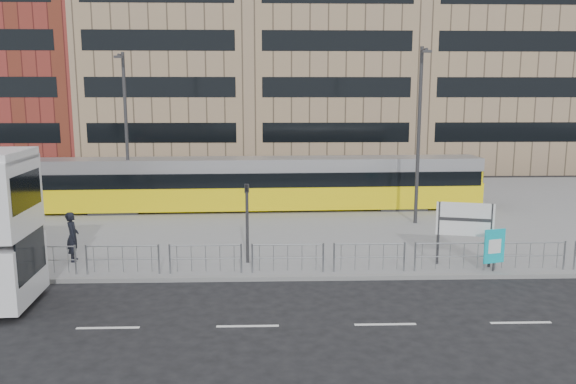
{
  "coord_description": "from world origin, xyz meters",
  "views": [
    {
      "loc": [
        -1.31,
        -19.32,
        6.58
      ],
      "look_at": [
        -0.52,
        6.0,
        2.2
      ],
      "focal_mm": 35.0,
      "sensor_mm": 36.0,
      "label": 1
    }
  ],
  "objects_px": {
    "station_sign": "(465,222)",
    "lamp_post_west": "(126,127)",
    "traffic_light_west": "(247,213)",
    "tram": "(260,184)",
    "ad_panel": "(494,247)",
    "lamp_post_east": "(419,129)",
    "pedestrian": "(73,237)"
  },
  "relations": [
    {
      "from": "station_sign",
      "to": "lamp_post_west",
      "type": "distance_m",
      "value": 18.47
    },
    {
      "from": "station_sign",
      "to": "traffic_light_west",
      "type": "height_order",
      "value": "traffic_light_west"
    },
    {
      "from": "tram",
      "to": "lamp_post_west",
      "type": "distance_m",
      "value": 7.94
    },
    {
      "from": "tram",
      "to": "ad_panel",
      "type": "height_order",
      "value": "tram"
    },
    {
      "from": "lamp_post_east",
      "to": "pedestrian",
      "type": "bearing_deg",
      "value": -157.92
    },
    {
      "from": "ad_panel",
      "to": "lamp_post_west",
      "type": "height_order",
      "value": "lamp_post_west"
    },
    {
      "from": "pedestrian",
      "to": "traffic_light_west",
      "type": "xyz_separation_m",
      "value": [
        6.84,
        -0.43,
        0.99
      ]
    },
    {
      "from": "pedestrian",
      "to": "lamp_post_east",
      "type": "xyz_separation_m",
      "value": [
        15.12,
        6.13,
        3.78
      ]
    },
    {
      "from": "station_sign",
      "to": "pedestrian",
      "type": "xyz_separation_m",
      "value": [
        -15.09,
        1.05,
        -0.71
      ]
    },
    {
      "from": "pedestrian",
      "to": "lamp_post_east",
      "type": "bearing_deg",
      "value": -83.8
    },
    {
      "from": "tram",
      "to": "traffic_light_west",
      "type": "relative_size",
      "value": 8.09
    },
    {
      "from": "tram",
      "to": "station_sign",
      "type": "xyz_separation_m",
      "value": [
        7.92,
        -10.94,
        0.21
      ]
    },
    {
      "from": "tram",
      "to": "station_sign",
      "type": "bearing_deg",
      "value": -56.0
    },
    {
      "from": "tram",
      "to": "lamp_post_east",
      "type": "relative_size",
      "value": 2.86
    },
    {
      "from": "tram",
      "to": "lamp_post_west",
      "type": "xyz_separation_m",
      "value": [
        -7.21,
        -0.79,
        3.24
      ]
    },
    {
      "from": "traffic_light_west",
      "to": "station_sign",
      "type": "bearing_deg",
      "value": 4.83
    },
    {
      "from": "pedestrian",
      "to": "lamp_post_west",
      "type": "height_order",
      "value": "lamp_post_west"
    },
    {
      "from": "station_sign",
      "to": "tram",
      "type": "bearing_deg",
      "value": 140.51
    },
    {
      "from": "tram",
      "to": "lamp_post_west",
      "type": "relative_size",
      "value": 2.89
    },
    {
      "from": "lamp_post_west",
      "to": "station_sign",
      "type": "bearing_deg",
      "value": -33.86
    },
    {
      "from": "pedestrian",
      "to": "lamp_post_west",
      "type": "xyz_separation_m",
      "value": [
        -0.04,
        9.1,
        3.73
      ]
    },
    {
      "from": "pedestrian",
      "to": "lamp_post_east",
      "type": "height_order",
      "value": "lamp_post_east"
    },
    {
      "from": "pedestrian",
      "to": "traffic_light_west",
      "type": "relative_size",
      "value": 0.63
    },
    {
      "from": "ad_panel",
      "to": "traffic_light_west",
      "type": "bearing_deg",
      "value": 156.14
    },
    {
      "from": "tram",
      "to": "lamp_post_east",
      "type": "height_order",
      "value": "lamp_post_east"
    },
    {
      "from": "pedestrian",
      "to": "traffic_light_west",
      "type": "height_order",
      "value": "traffic_light_west"
    },
    {
      "from": "pedestrian",
      "to": "ad_panel",
      "type": "bearing_deg",
      "value": -112.36
    },
    {
      "from": "traffic_light_west",
      "to": "lamp_post_west",
      "type": "distance_m",
      "value": 12.06
    },
    {
      "from": "ad_panel",
      "to": "pedestrian",
      "type": "distance_m",
      "value": 16.07
    },
    {
      "from": "station_sign",
      "to": "lamp_post_east",
      "type": "relative_size",
      "value": 0.28
    },
    {
      "from": "pedestrian",
      "to": "lamp_post_east",
      "type": "distance_m",
      "value": 16.75
    },
    {
      "from": "lamp_post_west",
      "to": "ad_panel",
      "type": "bearing_deg",
      "value": -34.28
    }
  ]
}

